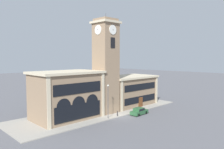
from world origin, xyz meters
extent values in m
plane|color=#56565B|center=(0.00, 0.00, 0.00)|extent=(300.00, 300.00, 0.00)
cube|color=gray|center=(0.00, 6.38, 0.07)|extent=(41.40, 12.76, 0.15)
cube|color=#897056|center=(0.00, 4.78, 9.81)|extent=(4.33, 4.33, 19.62)
cube|color=beige|center=(0.00, 4.78, 19.85)|extent=(5.03, 5.03, 0.45)
cube|color=#897056|center=(0.00, 4.78, 20.37)|extent=(3.98, 3.98, 0.60)
cylinder|color=#4C4C51|center=(0.00, 4.78, 21.27)|extent=(0.10, 0.10, 1.20)
cylinder|color=silver|center=(0.00, 2.56, 18.12)|extent=(2.01, 0.10, 2.01)
cylinder|color=black|center=(0.00, 2.49, 18.12)|extent=(0.16, 0.04, 0.16)
cylinder|color=silver|center=(-2.21, 4.78, 18.12)|extent=(0.10, 2.01, 2.01)
cylinder|color=black|center=(-2.28, 4.78, 18.12)|extent=(0.04, 0.16, 0.16)
cube|color=black|center=(0.00, 2.57, 15.42)|extent=(1.21, 0.10, 2.20)
cube|color=#897056|center=(-8.90, 6.69, 4.57)|extent=(12.86, 8.14, 9.13)
cube|color=beige|center=(-8.90, 6.69, 9.36)|extent=(13.56, 8.84, 0.45)
cube|color=beige|center=(-14.98, 2.55, 4.57)|extent=(0.70, 0.16, 9.13)
cube|color=beige|center=(-2.81, 2.55, 4.57)|extent=(0.70, 0.16, 9.13)
cube|color=black|center=(-8.90, 2.57, 6.58)|extent=(10.55, 0.10, 2.01)
cube|color=black|center=(-8.90, 2.57, 2.19)|extent=(10.29, 0.10, 2.92)
cylinder|color=black|center=(-12.11, 2.56, 3.65)|extent=(2.83, 0.06, 2.83)
cylinder|color=black|center=(-8.90, 2.56, 3.65)|extent=(2.83, 0.06, 2.83)
cylinder|color=black|center=(-5.68, 2.56, 3.65)|extent=(2.83, 0.06, 2.83)
cube|color=#897056|center=(9.58, 6.69, 3.56)|extent=(14.23, 8.14, 7.11)
cube|color=beige|center=(9.58, 6.69, 7.34)|extent=(14.93, 8.84, 0.45)
cube|color=beige|center=(2.81, 2.55, 3.56)|extent=(0.70, 0.16, 7.11)
cube|color=beige|center=(16.35, 2.55, 3.56)|extent=(0.70, 0.16, 7.11)
cube|color=black|center=(9.58, 2.57, 5.12)|extent=(11.67, 0.10, 1.56)
cube|color=#5B3319|center=(9.58, 2.56, 1.28)|extent=(1.50, 0.12, 2.56)
cube|color=black|center=(9.58, 2.57, 2.05)|extent=(11.67, 0.10, 1.59)
cube|color=#285633|center=(4.03, -1.48, 0.54)|extent=(4.45, 2.09, 0.72)
cube|color=#285633|center=(3.86, -1.49, 1.19)|extent=(2.18, 1.77, 0.58)
cube|color=black|center=(3.86, -1.49, 1.19)|extent=(2.10, 1.80, 0.44)
cylinder|color=black|center=(5.33, -0.59, 0.32)|extent=(0.65, 0.26, 0.64)
cylinder|color=black|center=(5.42, -2.20, 0.32)|extent=(0.65, 0.26, 0.64)
cylinder|color=black|center=(2.64, -0.75, 0.32)|extent=(0.65, 0.26, 0.64)
cylinder|color=black|center=(2.73, -2.36, 0.32)|extent=(0.65, 0.26, 0.64)
cylinder|color=#4C4C51|center=(-3.17, 0.69, 3.37)|extent=(0.12, 0.12, 6.43)
sphere|color=silver|center=(-3.17, 0.69, 6.76)|extent=(0.36, 0.36, 0.36)
cylinder|color=black|center=(-0.68, 0.53, 0.60)|extent=(0.18, 0.18, 0.90)
sphere|color=black|center=(-0.68, 0.53, 1.13)|extent=(0.16, 0.16, 0.16)
camera|label=1|loc=(-32.43, -30.64, 12.25)|focal=35.00mm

